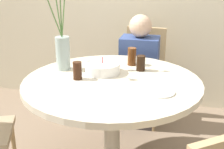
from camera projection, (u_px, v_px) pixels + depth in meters
dining_table at (112, 98)px, 2.12m from camera, size 1.19×1.19×0.74m
chair_left_flank at (143, 70)px, 3.02m from camera, size 0.44×0.44×0.90m
birthday_cake at (103, 68)px, 2.20m from camera, size 0.24×0.24×0.12m
flower_vase at (62, 42)px, 2.22m from camera, size 0.17×0.27×0.80m
side_plate at (159, 92)px, 1.88m from camera, size 0.19×0.19×0.01m
drink_glass_0 at (141, 63)px, 2.25m from camera, size 0.06×0.06×0.11m
drink_glass_1 at (132, 56)px, 2.37m from camera, size 0.07×0.07×0.13m
drink_glass_2 at (77, 71)px, 2.08m from camera, size 0.06×0.06×0.12m
person_woman at (139, 76)px, 2.87m from camera, size 0.34×0.24×1.06m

